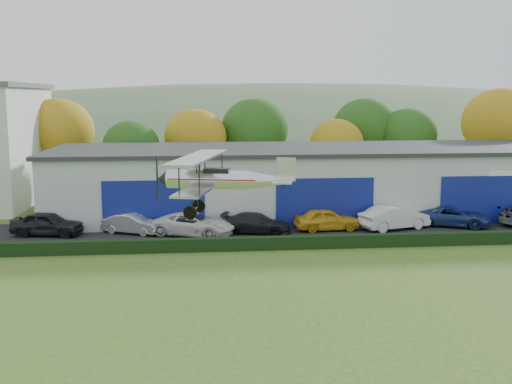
{
  "coord_description": "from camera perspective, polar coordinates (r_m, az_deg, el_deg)",
  "views": [
    {
      "loc": [
        -4.23,
        -20.48,
        9.34
      ],
      "look_at": [
        -1.19,
        9.43,
        4.65
      ],
      "focal_mm": 43.41,
      "sensor_mm": 36.0,
      "label": 1
    }
  ],
  "objects": [
    {
      "name": "ground",
      "position": [
        22.9,
        5.54,
        -15.24
      ],
      "size": [
        300.0,
        300.0,
        0.0
      ],
      "primitive_type": "plane",
      "color": "#395B1D",
      "rests_on": "ground"
    },
    {
      "name": "apron",
      "position": [
        43.13,
        3.99,
        -3.63
      ],
      "size": [
        48.0,
        9.0,
        0.05
      ],
      "primitive_type": "cube",
      "color": "black",
      "rests_on": "ground"
    },
    {
      "name": "hedge",
      "position": [
        38.44,
        5.21,
        -4.62
      ],
      "size": [
        46.0,
        0.6,
        0.8
      ],
      "primitive_type": "cube",
      "color": "black",
      "rests_on": "ground"
    },
    {
      "name": "hangar",
      "position": [
        49.78,
        4.93,
        1.12
      ],
      "size": [
        40.6,
        12.6,
        5.3
      ],
      "color": "#B2B7BC",
      "rests_on": "ground"
    },
    {
      "name": "tree_belt",
      "position": [
        61.43,
        -1.05,
        5.38
      ],
      "size": [
        75.7,
        13.22,
        10.12
      ],
      "color": "#3D2614",
      "rests_on": "ground"
    },
    {
      "name": "distant_hills",
      "position": [
        162.04,
        -5.8,
        0.87
      ],
      "size": [
        430.0,
        196.0,
        56.0
      ],
      "color": "#4C6642",
      "rests_on": "ground"
    },
    {
      "name": "car_0",
      "position": [
        43.81,
        -18.68,
        -2.77
      ],
      "size": [
        4.99,
        2.68,
        1.61
      ],
      "primitive_type": "imported",
      "rotation": [
        0.0,
        0.0,
        1.4
      ],
      "color": "black",
      "rests_on": "apron"
    },
    {
      "name": "car_1",
      "position": [
        42.96,
        -11.31,
        -2.87
      ],
      "size": [
        4.36,
        3.03,
        1.36
      ],
      "primitive_type": "imported",
      "rotation": [
        0.0,
        0.0,
        1.14
      ],
      "color": "silver",
      "rests_on": "apron"
    },
    {
      "name": "car_2",
      "position": [
        41.74,
        -5.73,
        -2.97
      ],
      "size": [
        6.05,
        4.47,
        1.53
      ],
      "primitive_type": "imported",
      "rotation": [
        0.0,
        0.0,
        1.17
      ],
      "color": "silver",
      "rests_on": "apron"
    },
    {
      "name": "car_3",
      "position": [
        42.25,
        0.04,
        -2.89
      ],
      "size": [
        5.08,
        3.19,
        1.37
      ],
      "primitive_type": "imported",
      "rotation": [
        0.0,
        0.0,
        1.28
      ],
      "color": "black",
      "rests_on": "apron"
    },
    {
      "name": "car_4",
      "position": [
        43.4,
        6.54,
        -2.52
      ],
      "size": [
        4.57,
        2.02,
        1.53
      ],
      "primitive_type": "imported",
      "rotation": [
        0.0,
        0.0,
        1.62
      ],
      "color": "gold",
      "rests_on": "apron"
    },
    {
      "name": "car_5",
      "position": [
        44.5,
        12.63,
        -2.31
      ],
      "size": [
        5.37,
        3.27,
        1.67
      ],
      "primitive_type": "imported",
      "rotation": [
        0.0,
        0.0,
        1.89
      ],
      "color": "silver",
      "rests_on": "apron"
    },
    {
      "name": "car_6",
      "position": [
        46.72,
        17.71,
        -2.13
      ],
      "size": [
        5.7,
        4.31,
        1.44
      ],
      "primitive_type": "imported",
      "rotation": [
        0.0,
        0.0,
        1.15
      ],
      "color": "navy",
      "rests_on": "apron"
    },
    {
      "name": "biplane",
      "position": [
        25.4,
        -3.47,
        1.32
      ],
      "size": [
        5.87,
        6.67,
        2.48
      ],
      "rotation": [
        0.0,
        0.0,
        -0.24
      ],
      "color": "silver"
    }
  ]
}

